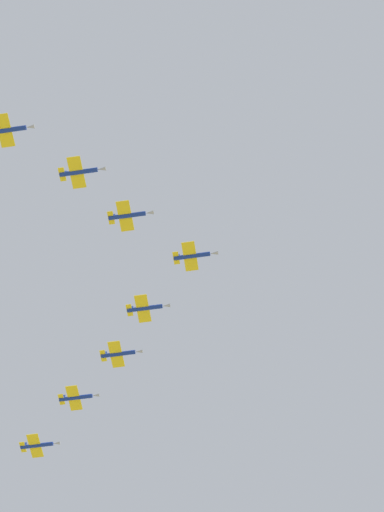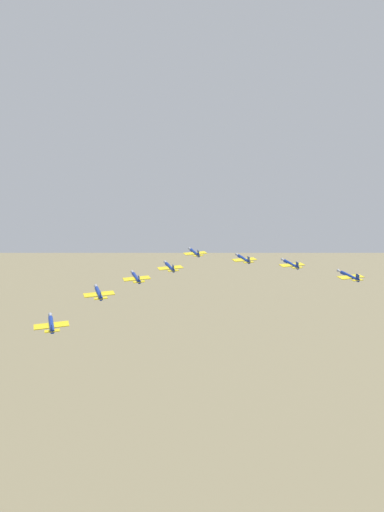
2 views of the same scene
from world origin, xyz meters
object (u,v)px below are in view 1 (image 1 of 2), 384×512
(jet_port_inner, at_px, (146,308))
(jet_starboard_outer, at_px, (80,172))
(jet_lead, at_px, (193,256))
(jet_center_rear, at_px, (77,398))
(jet_port_outer, at_px, (119,354))
(jet_starboard_trail, at_px, (38,445))
(jet_starboard_inner, at_px, (128,216))
(jet_port_trail, at_px, (8,130))

(jet_port_inner, distance_m, jet_starboard_outer, 40.22)
(jet_lead, xyz_separation_m, jet_center_rear, (-27.07, -46.88, 1.32))
(jet_port_outer, bearing_deg, jet_center_rear, -132.82)
(jet_port_inner, xyz_separation_m, jet_starboard_trail, (-27.24, -46.28, -0.29))
(jet_starboard_inner, xyz_separation_m, jet_starboard_outer, (15.13, -5.28, -0.44))
(jet_starboard_trail, bearing_deg, jet_starboard_outer, 19.35)
(jet_starboard_inner, height_order, jet_starboard_trail, jet_starboard_inner)
(jet_starboard_inner, bearing_deg, jet_starboard_trail, -150.57)
(jet_lead, bearing_deg, jet_port_trail, -43.72)
(jet_center_rear, bearing_deg, jet_starboard_trail, -134.22)
(jet_lead, height_order, jet_center_rear, jet_center_rear)
(jet_starboard_trail, bearing_deg, jet_lead, 44.25)
(jet_lead, xyz_separation_m, jet_port_trail, (48.05, -24.94, -1.32))
(jet_lead, distance_m, jet_starboard_outer, 35.00)
(jet_center_rear, distance_m, jet_port_trail, 78.30)
(jet_port_inner, distance_m, jet_starboard_trail, 53.70)
(jet_port_inner, height_order, jet_starboard_trail, jet_port_inner)
(jet_starboard_outer, bearing_deg, jet_starboard_inner, 144.48)
(jet_starboard_outer, relative_size, jet_center_rear, 1.00)
(jet_port_trail, bearing_deg, jet_starboard_inner, 138.13)
(jet_starboard_outer, xyz_separation_m, jet_center_rear, (-58.65, -31.79, 1.49))
(jet_center_rear, bearing_deg, jet_lead, 43.72)
(jet_starboard_inner, bearing_deg, jet_port_inner, 180.00)
(jet_starboard_inner, distance_m, jet_port_outer, 40.22)
(jet_port_inner, distance_m, jet_center_rear, 35.07)
(jet_lead, relative_size, jet_starboard_inner, 1.00)
(jet_starboard_inner, relative_size, jet_port_outer, 1.00)
(jet_starboard_inner, height_order, jet_center_rear, jet_center_rear)
(jet_lead, distance_m, jet_port_inner, 19.16)
(jet_starboard_outer, height_order, jet_center_rear, jet_center_rear)
(jet_port_outer, relative_size, jet_starboard_trail, 1.00)
(jet_starboard_outer, relative_size, jet_port_trail, 1.00)
(jet_lead, xyz_separation_m, jet_starboard_outer, (31.58, -15.09, -0.17))
(jet_lead, bearing_deg, jet_starboard_trail, -135.75)
(jet_lead, distance_m, jet_starboard_trail, 72.83)
(jet_port_inner, xyz_separation_m, jet_starboard_outer, (40.17, 2.03, 0.11))
(jet_lead, relative_size, jet_port_inner, 1.00)
(jet_starboard_inner, height_order, jet_port_trail, jet_starboard_inner)
(jet_port_outer, bearing_deg, jet_port_trail, -12.18)
(jet_port_inner, height_order, jet_center_rear, jet_center_rear)
(jet_port_trail, bearing_deg, jet_port_inner, 155.86)
(jet_port_outer, xyz_separation_m, jet_center_rear, (-8.57, -17.16, 1.16))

